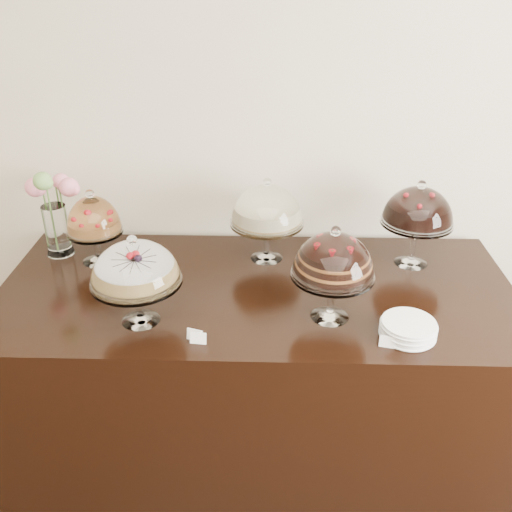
{
  "coord_description": "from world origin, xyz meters",
  "views": [
    {
      "loc": [
        -0.16,
        0.37,
        2.17
      ],
      "look_at": [
        -0.22,
        2.4,
        1.08
      ],
      "focal_mm": 40.0,
      "sensor_mm": 36.0,
      "label": 1
    }
  ],
  "objects_px": {
    "display_counter": "(256,370)",
    "flower_vase": "(55,210)",
    "cake_stand_choco_layer": "(334,259)",
    "cake_stand_fruit_tart": "(93,219)",
    "cake_stand_cheesecake": "(267,208)",
    "cake_stand_dark_choco": "(418,209)",
    "cake_stand_sugar_sponge": "(135,267)",
    "plate_stack": "(408,329)"
  },
  "relations": [
    {
      "from": "display_counter",
      "to": "flower_vase",
      "type": "xyz_separation_m",
      "value": [
        -0.94,
        0.3,
        0.67
      ]
    },
    {
      "from": "display_counter",
      "to": "cake_stand_choco_layer",
      "type": "distance_m",
      "value": 0.79
    },
    {
      "from": "display_counter",
      "to": "cake_stand_fruit_tart",
      "type": "relative_size",
      "value": 6.24
    },
    {
      "from": "flower_vase",
      "to": "cake_stand_choco_layer",
      "type": "bearing_deg",
      "value": -22.35
    },
    {
      "from": "flower_vase",
      "to": "display_counter",
      "type": "bearing_deg",
      "value": -17.59
    },
    {
      "from": "cake_stand_choco_layer",
      "to": "cake_stand_cheesecake",
      "type": "height_order",
      "value": "cake_stand_cheesecake"
    },
    {
      "from": "cake_stand_choco_layer",
      "to": "flower_vase",
      "type": "xyz_separation_m",
      "value": [
        -1.23,
        0.51,
        -0.04
      ]
    },
    {
      "from": "cake_stand_cheesecake",
      "to": "cake_stand_dark_choco",
      "type": "bearing_deg",
      "value": -2.58
    },
    {
      "from": "cake_stand_sugar_sponge",
      "to": "plate_stack",
      "type": "height_order",
      "value": "cake_stand_sugar_sponge"
    },
    {
      "from": "cake_stand_sugar_sponge",
      "to": "cake_stand_cheesecake",
      "type": "xyz_separation_m",
      "value": [
        0.48,
        0.53,
        0.01
      ]
    },
    {
      "from": "cake_stand_dark_choco",
      "to": "cake_stand_fruit_tart",
      "type": "xyz_separation_m",
      "value": [
        -1.44,
        -0.02,
        -0.06
      ]
    },
    {
      "from": "cake_stand_sugar_sponge",
      "to": "cake_stand_cheesecake",
      "type": "relative_size",
      "value": 0.93
    },
    {
      "from": "display_counter",
      "to": "cake_stand_cheesecake",
      "type": "xyz_separation_m",
      "value": [
        0.04,
        0.27,
        0.7
      ]
    },
    {
      "from": "cake_stand_sugar_sponge",
      "to": "cake_stand_fruit_tart",
      "type": "xyz_separation_m",
      "value": [
        -0.29,
        0.48,
        -0.03
      ]
    },
    {
      "from": "display_counter",
      "to": "cake_stand_fruit_tart",
      "type": "distance_m",
      "value": 1.01
    },
    {
      "from": "cake_stand_sugar_sponge",
      "to": "cake_stand_fruit_tart",
      "type": "height_order",
      "value": "cake_stand_sugar_sponge"
    },
    {
      "from": "cake_stand_fruit_tart",
      "to": "display_counter",
      "type": "bearing_deg",
      "value": -16.74
    },
    {
      "from": "plate_stack",
      "to": "cake_stand_dark_choco",
      "type": "bearing_deg",
      "value": 77.01
    },
    {
      "from": "display_counter",
      "to": "cake_stand_dark_choco",
      "type": "relative_size",
      "value": 5.46
    },
    {
      "from": "cake_stand_fruit_tart",
      "to": "cake_stand_choco_layer",
      "type": "bearing_deg",
      "value": -22.67
    },
    {
      "from": "cake_stand_choco_layer",
      "to": "cake_stand_fruit_tart",
      "type": "bearing_deg",
      "value": 157.33
    },
    {
      "from": "cake_stand_sugar_sponge",
      "to": "plate_stack",
      "type": "xyz_separation_m",
      "value": [
        1.02,
        -0.07,
        -0.21
      ]
    },
    {
      "from": "cake_stand_choco_layer",
      "to": "cake_stand_dark_choco",
      "type": "bearing_deg",
      "value": 47.59
    },
    {
      "from": "cake_stand_sugar_sponge",
      "to": "cake_stand_fruit_tart",
      "type": "bearing_deg",
      "value": 121.64
    },
    {
      "from": "cake_stand_choco_layer",
      "to": "cake_stand_cheesecake",
      "type": "relative_size",
      "value": 0.99
    },
    {
      "from": "cake_stand_dark_choco",
      "to": "plate_stack",
      "type": "xyz_separation_m",
      "value": [
        -0.13,
        -0.57,
        -0.24
      ]
    },
    {
      "from": "cake_stand_dark_choco",
      "to": "flower_vase",
      "type": "height_order",
      "value": "flower_vase"
    },
    {
      "from": "display_counter",
      "to": "plate_stack",
      "type": "bearing_deg",
      "value": -29.83
    },
    {
      "from": "cake_stand_sugar_sponge",
      "to": "display_counter",
      "type": "bearing_deg",
      "value": 30.06
    },
    {
      "from": "display_counter",
      "to": "cake_stand_cheesecake",
      "type": "height_order",
      "value": "cake_stand_cheesecake"
    },
    {
      "from": "flower_vase",
      "to": "plate_stack",
      "type": "xyz_separation_m",
      "value": [
        1.51,
        -0.63,
        -0.19
      ]
    },
    {
      "from": "cake_stand_choco_layer",
      "to": "plate_stack",
      "type": "height_order",
      "value": "cake_stand_choco_layer"
    },
    {
      "from": "cake_stand_cheesecake",
      "to": "cake_stand_fruit_tart",
      "type": "xyz_separation_m",
      "value": [
        -0.78,
        -0.05,
        -0.04
      ]
    },
    {
      "from": "cake_stand_dark_choco",
      "to": "plate_stack",
      "type": "relative_size",
      "value": 1.97
    },
    {
      "from": "plate_stack",
      "to": "cake_stand_sugar_sponge",
      "type": "bearing_deg",
      "value": 175.89
    },
    {
      "from": "cake_stand_cheesecake",
      "to": "cake_stand_fruit_tart",
      "type": "bearing_deg",
      "value": -176.39
    },
    {
      "from": "display_counter",
      "to": "cake_stand_dark_choco",
      "type": "distance_m",
      "value": 1.03
    },
    {
      "from": "cake_stand_choco_layer",
      "to": "cake_stand_cheesecake",
      "type": "distance_m",
      "value": 0.54
    },
    {
      "from": "flower_vase",
      "to": "cake_stand_sugar_sponge",
      "type": "bearing_deg",
      "value": -48.25
    },
    {
      "from": "cake_stand_choco_layer",
      "to": "flower_vase",
      "type": "height_order",
      "value": "flower_vase"
    },
    {
      "from": "cake_stand_cheesecake",
      "to": "plate_stack",
      "type": "relative_size",
      "value": 1.94
    },
    {
      "from": "cake_stand_sugar_sponge",
      "to": "cake_stand_dark_choco",
      "type": "height_order",
      "value": "cake_stand_dark_choco"
    }
  ]
}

